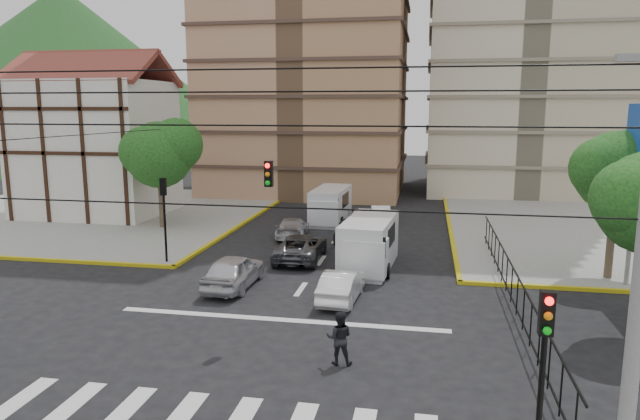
% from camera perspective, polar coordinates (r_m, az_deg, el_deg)
% --- Properties ---
extents(ground, '(160.00, 160.00, 0.00)m').
position_cam_1_polar(ground, '(21.39, -4.90, -12.00)').
color(ground, black).
rests_on(ground, ground).
extents(sidewalk_nw, '(26.00, 26.00, 0.15)m').
position_cam_1_polar(sidewalk_nw, '(47.27, -22.08, -0.30)').
color(sidewalk_nw, gray).
rests_on(sidewalk_nw, ground).
extents(crosswalk_stripes, '(12.00, 2.40, 0.01)m').
position_cam_1_polar(crosswalk_stripes, '(16.27, -10.87, -19.71)').
color(crosswalk_stripes, silver).
rests_on(crosswalk_stripes, ground).
extents(stop_line, '(13.00, 0.40, 0.01)m').
position_cam_1_polar(stop_line, '(22.46, -4.07, -10.87)').
color(stop_line, silver).
rests_on(stop_line, ground).
extents(tudor_building, '(10.80, 8.05, 12.23)m').
position_cam_1_polar(tudor_building, '(46.14, -21.46, 5.99)').
color(tudor_building, silver).
rests_on(tudor_building, ground).
extents(distant_hill, '(70.00, 70.00, 28.00)m').
position_cam_1_polar(distant_hill, '(107.77, -24.11, 12.49)').
color(distant_hill, '#22511B').
rests_on(distant_hill, ground).
extents(park_fence, '(0.10, 22.50, 1.66)m').
position_cam_1_polar(park_fence, '(25.17, 18.50, -9.05)').
color(park_fence, black).
rests_on(park_fence, ground).
extents(tree_park_c, '(4.65, 3.80, 7.25)m').
position_cam_1_polar(tree_park_c, '(29.52, 27.75, 3.71)').
color(tree_park_c, '#473828').
rests_on(tree_park_c, ground).
extents(tree_tudor, '(5.39, 4.40, 7.43)m').
position_cam_1_polar(tree_tudor, '(39.21, -15.67, 5.65)').
color(tree_tudor, '#473828').
rests_on(tree_tudor, ground).
extents(traffic_light_se, '(0.28, 0.22, 4.40)m').
position_cam_1_polar(traffic_light_se, '(12.54, 21.41, -13.83)').
color(traffic_light_se, black).
rests_on(traffic_light_se, ground).
extents(traffic_light_nw, '(0.28, 0.22, 4.40)m').
position_cam_1_polar(traffic_light_nw, '(30.33, -15.33, 0.42)').
color(traffic_light_nw, black).
rests_on(traffic_light_nw, ground).
extents(traffic_light_hanging, '(18.00, 9.12, 0.92)m').
position_cam_1_polar(traffic_light_hanging, '(17.99, -6.91, 3.20)').
color(traffic_light_hanging, black).
rests_on(traffic_light_hanging, ground).
extents(utility_pole_se, '(1.40, 0.28, 9.00)m').
position_cam_1_polar(utility_pole_se, '(11.19, 29.21, -8.30)').
color(utility_pole_se, slate).
rests_on(utility_pole_se, ground).
extents(van_right_lane, '(2.66, 5.82, 2.55)m').
position_cam_1_polar(van_right_lane, '(28.88, 4.88, -3.52)').
color(van_right_lane, silver).
rests_on(van_right_lane, ground).
extents(van_left_lane, '(2.35, 5.49, 2.44)m').
position_cam_1_polar(van_left_lane, '(40.38, 1.01, 0.38)').
color(van_left_lane, silver).
rests_on(van_left_lane, ground).
extents(car_silver_front_left, '(1.92, 4.54, 1.53)m').
position_cam_1_polar(car_silver_front_left, '(26.29, -8.62, -6.05)').
color(car_silver_front_left, silver).
rests_on(car_silver_front_left, ground).
extents(car_white_front_right, '(1.63, 4.06, 1.31)m').
position_cam_1_polar(car_white_front_right, '(24.37, 2.19, -7.52)').
color(car_white_front_right, white).
rests_on(car_white_front_right, ground).
extents(car_grey_mid_left, '(2.43, 5.06, 1.39)m').
position_cam_1_polar(car_grey_mid_left, '(30.68, -1.95, -3.72)').
color(car_grey_mid_left, '#4F5155').
rests_on(car_grey_mid_left, ground).
extents(car_silver_rear_left, '(2.16, 4.46, 1.25)m').
position_cam_1_polar(car_silver_rear_left, '(35.96, -2.77, -1.76)').
color(car_silver_rear_left, '#BBBBC0').
rests_on(car_silver_rear_left, ground).
extents(car_darkgrey_mid_right, '(1.92, 4.55, 1.53)m').
position_cam_1_polar(car_darkgrey_mid_right, '(34.80, 3.25, -1.93)').
color(car_darkgrey_mid_right, black).
rests_on(car_darkgrey_mid_right, ground).
extents(car_white_rear_right, '(1.81, 3.92, 1.25)m').
position_cam_1_polar(car_white_rear_right, '(40.98, 6.03, -0.33)').
color(car_white_rear_right, white).
rests_on(car_white_rear_right, ground).
extents(pedestrian_crosswalk, '(0.90, 0.72, 1.75)m').
position_cam_1_polar(pedestrian_crosswalk, '(18.53, 1.94, -12.65)').
color(pedestrian_crosswalk, black).
rests_on(pedestrian_crosswalk, ground).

